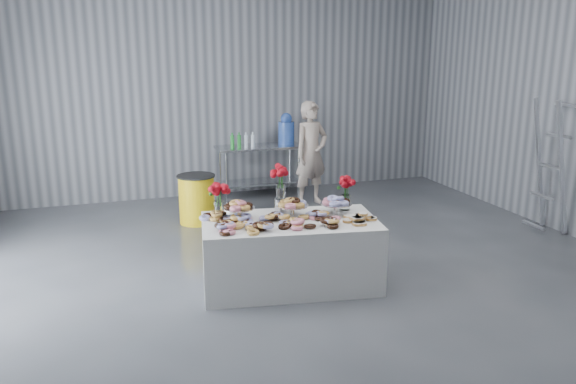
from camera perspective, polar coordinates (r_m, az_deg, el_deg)
name	(u,v)px	position (r m, az deg, el deg)	size (l,w,h in m)	color
ground	(323,290)	(6.23, 3.60, -9.95)	(9.00, 9.00, 0.00)	#383A40
room_walls	(299,41)	(5.64, 1.09, 15.12)	(8.04, 9.04, 4.02)	gray
display_table	(290,253)	(6.24, 0.21, -6.18)	(1.90, 1.00, 0.75)	silver
prep_table	(259,161)	(9.89, -2.93, 3.12)	(1.50, 0.60, 0.90)	silver
donut_mounds	(292,218)	(6.05, 0.36, -2.62)	(1.80, 0.80, 0.09)	gold
cake_stand_left	(238,206)	(6.15, -5.08, -1.48)	(0.36, 0.36, 0.17)	silver
cake_stand_mid	(292,204)	(6.22, 0.43, -1.23)	(0.36, 0.36, 0.17)	silver
cake_stand_right	(336,202)	(6.32, 4.90, -1.03)	(0.36, 0.36, 0.17)	silver
danish_pile	(361,216)	(6.12, 7.39, -2.45)	(0.48, 0.48, 0.11)	white
bouquet_left	(219,191)	(6.20, -7.03, 0.09)	(0.26, 0.26, 0.42)	white
bouquet_right	(346,185)	(6.46, 5.90, 0.72)	(0.26, 0.26, 0.42)	white
bouquet_center	(281,179)	(6.34, -0.76, 1.29)	(0.26, 0.26, 0.57)	silver
water_jug	(286,130)	(9.95, -0.18, 6.30)	(0.28, 0.28, 0.55)	#3E6BD4
drink_bottles	(243,140)	(9.65, -4.64, 5.30)	(0.54, 0.08, 0.27)	#268C33
person	(311,153)	(9.34, 2.37, 3.94)	(0.63, 0.41, 1.72)	#CC8C93
trash_barrel	(197,199)	(8.52, -9.25, -0.69)	(0.57, 0.57, 0.73)	yellow
stepladder	(550,166)	(8.66, 25.08, 2.38)	(0.24, 0.48, 1.92)	silver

